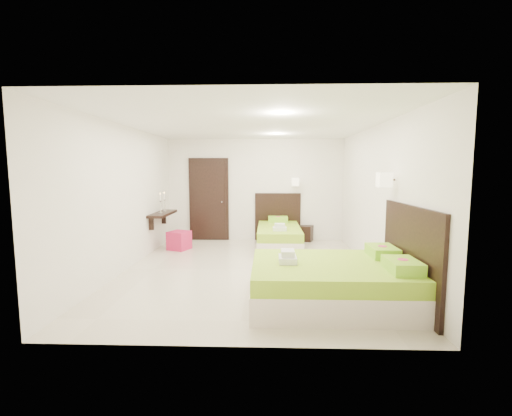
{
  "coord_description": "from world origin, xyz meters",
  "views": [
    {
      "loc": [
        0.31,
        -6.06,
        1.79
      ],
      "look_at": [
        0.1,
        0.3,
        1.1
      ],
      "focal_mm": 24.0,
      "sensor_mm": 36.0,
      "label": 1
    }
  ],
  "objects_px": {
    "nightstand": "(304,233)",
    "ottoman": "(179,240)",
    "bed_double": "(337,280)",
    "bed_single": "(279,235)"
  },
  "relations": [
    {
      "from": "nightstand",
      "to": "ottoman",
      "type": "xyz_separation_m",
      "value": [
        -2.96,
        -1.12,
        0.01
      ]
    },
    {
      "from": "ottoman",
      "to": "nightstand",
      "type": "bearing_deg",
      "value": 20.67
    },
    {
      "from": "nightstand",
      "to": "bed_double",
      "type": "bearing_deg",
      "value": -70.15
    },
    {
      "from": "bed_single",
      "to": "bed_double",
      "type": "distance_m",
      "value": 3.44
    },
    {
      "from": "bed_double",
      "to": "ottoman",
      "type": "distance_m",
      "value": 4.28
    },
    {
      "from": "nightstand",
      "to": "ottoman",
      "type": "relative_size",
      "value": 1.06
    },
    {
      "from": "bed_single",
      "to": "nightstand",
      "type": "relative_size",
      "value": 4.39
    },
    {
      "from": "nightstand",
      "to": "bed_single",
      "type": "bearing_deg",
      "value": -109.31
    },
    {
      "from": "bed_single",
      "to": "nightstand",
      "type": "bearing_deg",
      "value": 50.96
    },
    {
      "from": "bed_double",
      "to": "nightstand",
      "type": "relative_size",
      "value": 4.81
    }
  ]
}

